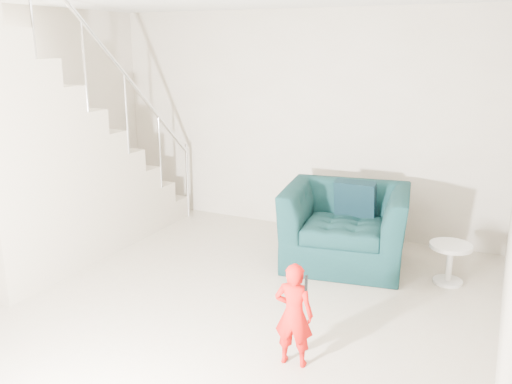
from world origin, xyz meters
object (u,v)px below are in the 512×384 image
at_px(staircase, 47,175).
at_px(side_table, 450,257).
at_px(armchair, 345,226).
at_px(toddler, 294,315).

bearing_deg(staircase, side_table, 16.50).
bearing_deg(armchair, side_table, -12.60).
distance_m(side_table, staircase, 4.23).
distance_m(toddler, side_table, 2.15).
bearing_deg(staircase, toddler, -13.96).
distance_m(armchair, staircase, 3.22).
xyz_separation_m(side_table, staircase, (-4.00, -1.19, 0.67)).
bearing_deg(toddler, side_table, -119.38).
bearing_deg(side_table, staircase, -163.50).
xyz_separation_m(toddler, staircase, (-3.13, 0.78, 0.55)).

